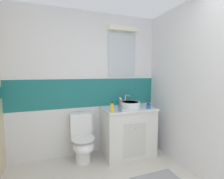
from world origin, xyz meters
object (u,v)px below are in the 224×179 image
at_px(toothbrush_cup, 120,107).
at_px(soap_dispenser, 112,108).
at_px(toilet, 82,139).
at_px(hair_gel_jar, 148,106).
at_px(sink_basin, 130,104).

height_order(toothbrush_cup, soap_dispenser, toothbrush_cup).
height_order(toilet, soap_dispenser, soap_dispenser).
distance_m(soap_dispenser, hair_gel_jar, 0.68).
bearing_deg(hair_gel_jar, toilet, 168.55).
height_order(toothbrush_cup, hair_gel_jar, toothbrush_cup).
bearing_deg(sink_basin, soap_dispenser, -151.95).
bearing_deg(soap_dispenser, toothbrush_cup, 5.13).
height_order(sink_basin, toilet, sink_basin).
bearing_deg(toilet, sink_basin, -1.94).
xyz_separation_m(sink_basin, soap_dispenser, (-0.42, -0.23, 0.02)).
xyz_separation_m(toilet, hair_gel_jar, (1.10, -0.22, 0.52)).
bearing_deg(toothbrush_cup, hair_gel_jar, 2.08).
bearing_deg(sink_basin, toilet, 178.06).
xyz_separation_m(sink_basin, toothbrush_cup, (-0.28, -0.21, 0.01)).
relative_size(sink_basin, toilet, 0.49).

